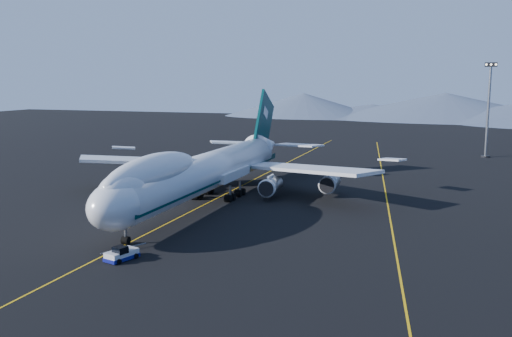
% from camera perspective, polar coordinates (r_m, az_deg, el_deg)
% --- Properties ---
extents(ground, '(500.00, 500.00, 0.00)m').
position_cam_1_polar(ground, '(100.33, -4.93, -3.49)').
color(ground, black).
rests_on(ground, ground).
extents(taxiway_line_main, '(0.25, 220.00, 0.01)m').
position_cam_1_polar(taxiway_line_main, '(100.33, -4.93, -3.49)').
color(taxiway_line_main, gold).
rests_on(taxiway_line_main, ground).
extents(taxiway_line_side, '(28.08, 198.09, 0.01)m').
position_cam_1_polar(taxiway_line_side, '(102.38, 13.01, -3.43)').
color(taxiway_line_side, gold).
rests_on(taxiway_line_side, ground).
extents(boeing_747, '(59.62, 72.43, 19.37)m').
position_cam_1_polar(boeing_747, '(99.28, -4.97, -0.21)').
color(boeing_747, silver).
rests_on(boeing_747, ground).
extents(pushback_tug, '(3.21, 4.51, 1.78)m').
position_cam_1_polar(pushback_tug, '(71.20, -13.28, -8.44)').
color(pushback_tug, silver).
rests_on(pushback_tug, ground).
extents(floodlight_mast, '(3.22, 2.41, 26.05)m').
position_cam_1_polar(floodlight_mast, '(170.20, 22.20, 5.47)').
color(floodlight_mast, black).
rests_on(floodlight_mast, ground).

